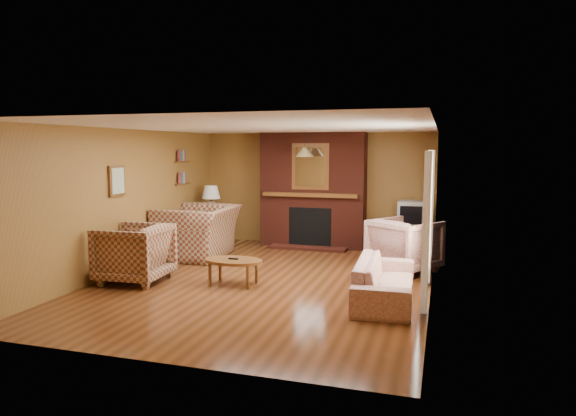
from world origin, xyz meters
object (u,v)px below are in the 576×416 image
(crt_tv, at_px, (412,213))
(fireplace, at_px, (313,191))
(table_lamp, at_px, (211,199))
(side_table, at_px, (212,230))
(floral_armchair, at_px, (405,245))
(plaid_armchair, at_px, (134,253))
(floral_sofa, at_px, (385,280))
(coffee_table, at_px, (233,262))
(tv_stand, at_px, (411,240))
(plaid_loveseat, at_px, (198,232))

(crt_tv, bearing_deg, fireplace, 174.70)
(fireplace, xyz_separation_m, table_lamp, (-2.10, -0.53, -0.18))
(side_table, xyz_separation_m, table_lamp, (-0.00, 0.00, 0.68))
(fireplace, bearing_deg, floral_armchair, -40.29)
(floral_armchair, relative_size, crt_tv, 1.79)
(plaid_armchair, height_order, floral_sofa, plaid_armchair)
(fireplace, relative_size, table_lamp, 3.71)
(floral_sofa, bearing_deg, coffee_table, 84.46)
(plaid_armchair, bearing_deg, side_table, 179.74)
(crt_tv, bearing_deg, table_lamp, -175.26)
(fireplace, xyz_separation_m, crt_tv, (2.05, -0.19, -0.38))
(fireplace, distance_m, coffee_table, 3.49)
(plaid_armchair, xyz_separation_m, floral_sofa, (3.85, 0.16, -0.17))
(tv_stand, bearing_deg, plaid_armchair, -136.98)
(side_table, height_order, crt_tv, crt_tv)
(plaid_armchair, distance_m, floral_sofa, 3.86)
(table_lamp, distance_m, crt_tv, 4.17)
(side_table, bearing_deg, floral_sofa, -36.43)
(floral_armchair, relative_size, tv_stand, 1.79)
(floral_sofa, distance_m, tv_stand, 3.31)
(plaid_armchair, distance_m, tv_stand, 5.29)
(table_lamp, bearing_deg, floral_sofa, -36.43)
(plaid_loveseat, height_order, table_lamp, table_lamp)
(plaid_loveseat, bearing_deg, floral_sofa, 60.92)
(plaid_loveseat, relative_size, floral_sofa, 0.78)
(coffee_table, bearing_deg, table_lamp, 121.00)
(side_table, relative_size, tv_stand, 1.16)
(plaid_loveseat, height_order, crt_tv, crt_tv)
(fireplace, relative_size, floral_armchair, 2.43)
(plaid_loveseat, distance_m, coffee_table, 2.24)
(floral_armchair, bearing_deg, coffee_table, 68.98)
(floral_sofa, height_order, floral_armchair, floral_armchair)
(plaid_armchair, distance_m, floral_armchair, 4.42)
(table_lamp, bearing_deg, side_table, 0.00)
(table_lamp, bearing_deg, tv_stand, 4.82)
(floral_sofa, relative_size, coffee_table, 2.09)
(fireplace, distance_m, crt_tv, 2.09)
(fireplace, relative_size, coffee_table, 2.62)
(floral_armchair, height_order, coffee_table, floral_armchair)
(floral_sofa, height_order, table_lamp, table_lamp)
(plaid_armchair, height_order, crt_tv, crt_tv)
(side_table, relative_size, crt_tv, 1.16)
(plaid_loveseat, relative_size, side_table, 2.33)
(table_lamp, bearing_deg, floral_armchair, -16.06)
(plaid_armchair, xyz_separation_m, crt_tv, (4.00, 3.46, 0.35))
(plaid_loveseat, bearing_deg, floral_armchair, 85.94)
(floral_armchair, relative_size, coffee_table, 1.08)
(floral_armchair, bearing_deg, floral_sofa, 120.62)
(coffee_table, distance_m, table_lamp, 3.37)
(plaid_armchair, relative_size, tv_stand, 1.80)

